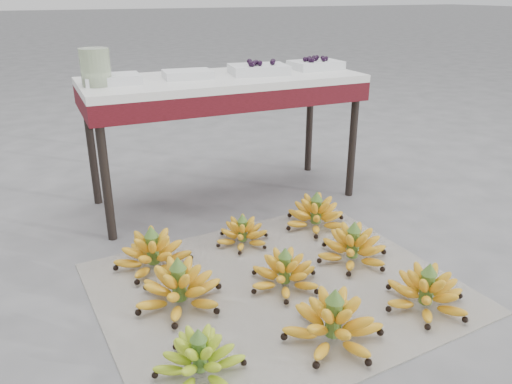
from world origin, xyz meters
name	(u,v)px	position (x,y,z in m)	size (l,w,h in m)	color
ground	(306,285)	(0.00, 0.00, 0.00)	(60.00, 60.00, 0.00)	#5C5C5E
newspaper_mat	(277,287)	(-0.11, 0.03, 0.00)	(1.25, 1.05, 0.01)	silver
bunch_front_left	(200,359)	(-0.51, -0.29, 0.06)	(0.33, 0.33, 0.16)	#87B726
bunch_front_center	(333,323)	(-0.08, -0.31, 0.07)	(0.38, 0.38, 0.19)	gold
bunch_front_right	(426,293)	(0.30, -0.30, 0.07)	(0.37, 0.37, 0.17)	gold
bunch_mid_left	(179,288)	(-0.46, 0.07, 0.07)	(0.40, 0.40, 0.19)	gold
bunch_mid_center	(285,273)	(-0.08, 0.02, 0.06)	(0.35, 0.35, 0.16)	gold
bunch_mid_right	(353,247)	(0.26, 0.08, 0.07)	(0.38, 0.38, 0.18)	gold
bunch_back_left	(153,253)	(-0.49, 0.35, 0.07)	(0.34, 0.34, 0.18)	gold
bunch_back_center	(243,234)	(-0.09, 0.39, 0.05)	(0.29, 0.29, 0.14)	gold
bunch_back_right	(316,215)	(0.28, 0.41, 0.07)	(0.37, 0.37, 0.18)	gold
vendor_table	(223,91)	(0.03, 0.90, 0.57)	(1.33, 0.53, 0.64)	black
tray_far_left	(112,79)	(-0.49, 0.91, 0.66)	(0.25, 0.18, 0.04)	silver
tray_left	(188,74)	(-0.14, 0.92, 0.66)	(0.23, 0.18, 0.04)	silver
tray_right	(258,69)	(0.21, 0.89, 0.66)	(0.30, 0.24, 0.07)	silver
tray_far_right	(316,64)	(0.55, 0.93, 0.66)	(0.26, 0.19, 0.07)	silver
glass_jar	(95,67)	(-0.56, 0.88, 0.72)	(0.13, 0.13, 0.16)	beige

